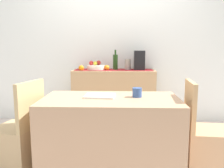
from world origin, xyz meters
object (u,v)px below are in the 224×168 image
Objects in this scene: fruit_bowl at (96,67)px; ceramic_vase at (128,65)px; dining_table at (111,136)px; wine_bottle at (115,62)px; open_book at (100,96)px; chair_near_window at (18,145)px; sideboard_console at (114,97)px; coffee_maker at (139,60)px; chair_by_corner at (206,148)px; coffee_cup at (137,92)px.

ceramic_vase is (0.48, 0.00, 0.04)m from fruit_bowl.
fruit_bowl reaches higher than dining_table.
dining_table is at bearing -90.24° from wine_bottle.
open_book is 0.31× the size of chair_near_window.
dining_table is at bearing -79.17° from fruit_bowl.
fruit_bowl reaches higher than sideboard_console.
wine_bottle is 1.89m from chair_near_window.
coffee_maker is at bearing 76.04° from dining_table.
open_book reaches higher than dining_table.
chair_by_corner is at bearing -58.82° from wine_bottle.
fruit_bowl is 0.66m from coffee_maker.
sideboard_console is 13.93× the size of coffee_cup.
chair_near_window reaches higher than coffee_cup.
sideboard_console is at bearing 180.00° from wine_bottle.
fruit_bowl reaches higher than chair_by_corner.
fruit_bowl is at bearing 180.00° from wine_bottle.
sideboard_console is 0.55m from ceramic_vase.
wine_bottle is 1.04× the size of coffee_maker.
wine_bottle is at bearing 89.76° from dining_table.
coffee_cup is (-0.12, -1.43, -0.22)m from coffee_maker.
open_book is 0.94m from chair_near_window.
ceramic_vase is at bearing 115.58° from chair_by_corner.
chair_by_corner is at bearing 0.66° from open_book.
chair_near_window is at bearing -179.82° from chair_by_corner.
wine_bottle reaches higher than chair_near_window.
coffee_cup is (0.06, -1.43, -0.16)m from ceramic_vase.
fruit_bowl is 1.60m from dining_table.
fruit_bowl is 1.53m from coffee_cup.
coffee_cup is (0.27, -1.43, 0.35)m from sideboard_console.
wine_bottle is 0.34× the size of chair_near_window.
dining_table is (0.02, -1.49, -0.06)m from sideboard_console.
wine_bottle is 1.86× the size of ceramic_vase.
chair_by_corner is at bearing 0.09° from dining_table.
coffee_maker is 0.33× the size of chair_near_window.
ceramic_vase is 1.60m from dining_table.
open_book is at bearing -101.78° from ceramic_vase.
coffee_cup reaches higher than dining_table.
sideboard_console is 1.49m from coffee_cup.
coffee_maker is at bearing 49.47° from chair_near_window.
coffee_cup is (0.24, -1.43, -0.20)m from wine_bottle.
fruit_bowl is 0.31× the size of chair_near_window.
sideboard_console is at bearing 90.67° from dining_table.
wine_bottle is 3.40× the size of coffee_cup.
coffee_cup reaches higher than open_book.
coffee_maker is 3.27× the size of coffee_cup.
coffee_cup is at bearing -87.74° from ceramic_vase.
coffee_maker reaches higher than ceramic_vase.
chair_by_corner reaches higher than sideboard_console.
fruit_bowl is at bearing 110.52° from coffee_cup.
coffee_maker is (0.36, 0.00, 0.02)m from wine_bottle.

